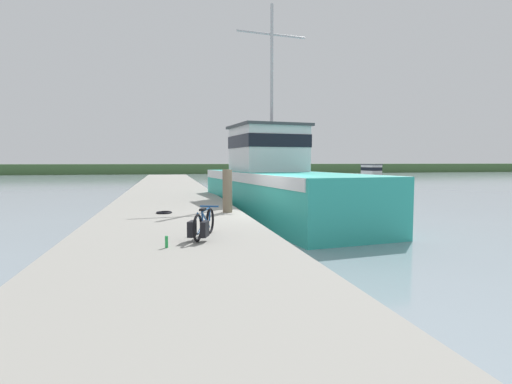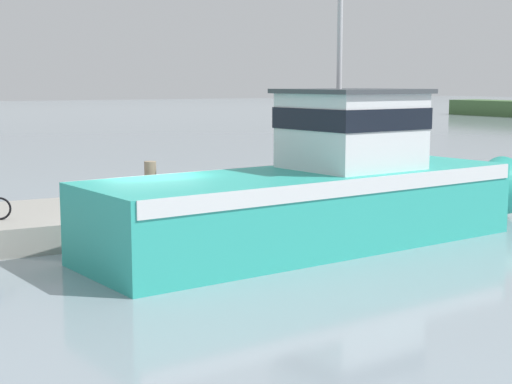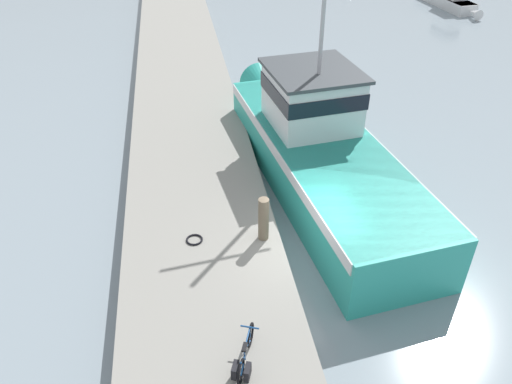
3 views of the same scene
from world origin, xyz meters
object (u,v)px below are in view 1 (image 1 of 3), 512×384
(boat_blue_far, at_px, (369,177))
(water_bottle_by_bike, at_px, (167,242))
(fishing_boat_main, at_px, (275,183))
(bicycle_touring, at_px, (202,225))
(boat_white_moored, at_px, (297,173))
(mooring_post, at_px, (227,191))

(boat_blue_far, relative_size, water_bottle_by_bike, 31.81)
(fishing_boat_main, relative_size, bicycle_touring, 9.32)
(fishing_boat_main, distance_m, boat_white_moored, 41.76)
(boat_blue_far, xyz_separation_m, mooring_post, (-19.13, -25.70, 0.66))
(boat_blue_far, bearing_deg, water_bottle_by_bike, 49.24)
(bicycle_touring, distance_m, water_bottle_by_bike, 1.10)
(water_bottle_by_bike, bearing_deg, mooring_post, 68.92)
(fishing_boat_main, distance_m, bicycle_touring, 9.20)
(boat_white_moored, relative_size, water_bottle_by_bike, 24.92)
(boat_white_moored, distance_m, mooring_post, 46.36)
(boat_blue_far, distance_m, water_bottle_by_bike, 37.42)
(boat_blue_far, xyz_separation_m, bicycle_touring, (-20.36, -30.11, 0.25))
(fishing_boat_main, bearing_deg, water_bottle_by_bike, -124.58)
(boat_white_moored, bearing_deg, mooring_post, -126.86)
(fishing_boat_main, bearing_deg, bicycle_touring, -122.52)
(boat_blue_far, distance_m, bicycle_touring, 36.35)
(fishing_boat_main, height_order, mooring_post, fishing_boat_main)
(boat_white_moored, xyz_separation_m, water_bottle_by_bike, (-18.84, -48.36, 0.16))
(boat_white_moored, distance_m, bicycle_touring, 50.91)
(boat_blue_far, xyz_separation_m, water_bottle_by_bike, (-21.13, -30.88, 0.06))
(boat_white_moored, xyz_separation_m, mooring_post, (-16.85, -43.19, 0.75))
(boat_white_moored, relative_size, mooring_post, 4.09)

